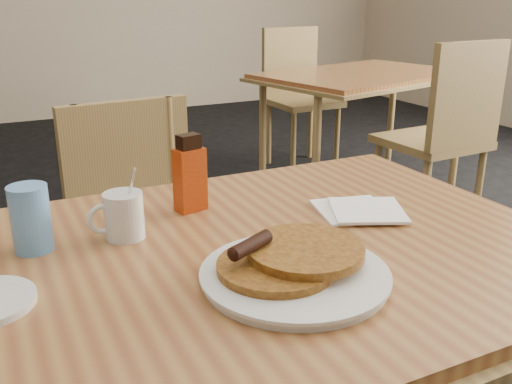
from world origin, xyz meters
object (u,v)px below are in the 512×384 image
chair_neighbor_far (297,85)px  blue_tumbler (31,219)px  syrup_bottle (190,176)px  main_table (231,272)px  chair_main_far (139,222)px  chair_neighbor_near (447,124)px  coffee_mug (123,215)px  neighbor_table (362,80)px  pancake_plate (293,269)px

chair_neighbor_far → blue_tumbler: 3.18m
chair_neighbor_far → syrup_bottle: 2.94m
main_table → chair_main_far: size_ratio=1.50×
syrup_bottle → blue_tumbler: size_ratio=1.36×
chair_neighbor_near → syrup_bottle: chair_neighbor_near is taller
main_table → chair_main_far: chair_main_far is taller
chair_neighbor_near → coffee_mug: chair_neighbor_near is taller
neighbor_table → coffee_mug: coffee_mug is taller
chair_neighbor_near → pancake_plate: 2.08m
neighbor_table → chair_neighbor_far: size_ratio=1.40×
main_table → blue_tumbler: 0.38m
chair_neighbor_near → main_table: bearing=-148.1°
coffee_mug → syrup_bottle: (0.17, 0.08, 0.03)m
pancake_plate → chair_neighbor_far: bearing=59.3°
chair_neighbor_far → main_table: bearing=-123.9°
chair_main_far → pancake_plate: (0.03, -0.88, 0.24)m
chair_neighbor_far → pancake_plate: size_ratio=3.09×
chair_neighbor_far → chair_neighbor_near: 1.48m
neighbor_table → chair_neighbor_far: (-0.01, 0.74, -0.13)m
chair_neighbor_near → pancake_plate: (-1.62, -1.29, 0.18)m
chair_main_far → chair_neighbor_near: (1.65, 0.41, 0.06)m
coffee_mug → syrup_bottle: size_ratio=0.84×
pancake_plate → coffee_mug: (-0.21, 0.29, 0.03)m
main_table → blue_tumbler: size_ratio=10.76×
main_table → blue_tumbler: (-0.32, 0.17, 0.10)m
chair_main_far → coffee_mug: size_ratio=6.28×
chair_main_far → coffee_mug: coffee_mug is taller
main_table → syrup_bottle: bearing=87.2°
main_table → chair_neighbor_near: (1.67, 1.15, -0.12)m
chair_main_far → pancake_plate: 0.92m
main_table → chair_neighbor_far: size_ratio=1.38×
chair_main_far → syrup_bottle: 0.59m
coffee_mug → blue_tumbler: coffee_mug is taller
main_table → chair_neighbor_near: 2.04m
chair_main_far → chair_neighbor_near: size_ratio=0.90×
neighbor_table → pancake_plate: 2.62m
chair_neighbor_near → blue_tumbler: chair_neighbor_near is taller
coffee_mug → syrup_bottle: syrup_bottle is taller
neighbor_table → chair_neighbor_near: (-0.03, -0.74, -0.12)m
syrup_bottle → coffee_mug: bearing=-167.3°
chair_neighbor_far → pancake_plate: 3.23m
main_table → syrup_bottle: 0.26m
chair_main_far → coffee_mug: 0.67m
blue_tumbler → chair_neighbor_far: bearing=50.7°
chair_neighbor_near → pancake_plate: chair_neighbor_near is taller
chair_neighbor_near → blue_tumbler: size_ratio=7.98×
syrup_bottle → main_table: bearing=-106.0°
chair_neighbor_far → blue_tumbler: bearing=-130.5°
chair_neighbor_near → syrup_bottle: bearing=-153.8°
chair_neighbor_far → chair_neighbor_near: (-0.02, -1.48, 0.02)m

